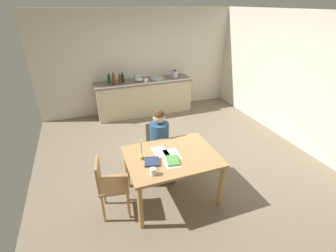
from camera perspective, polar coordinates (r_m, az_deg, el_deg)
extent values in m
cube|color=#7A6B56|center=(4.85, 1.65, -7.19)|extent=(5.20, 5.20, 0.04)
cube|color=beige|center=(6.63, -6.78, 14.72)|extent=(5.20, 0.12, 2.60)
cube|color=beige|center=(5.71, 27.30, 9.86)|extent=(0.12, 5.20, 2.60)
cube|color=beige|center=(6.54, -5.59, 6.65)|extent=(2.47, 0.60, 0.86)
cube|color=#72665B|center=(6.40, -5.77, 10.42)|extent=(2.51, 0.64, 0.04)
cube|color=tan|center=(3.52, 0.87, -7.21)|extent=(1.31, 0.99, 0.04)
cylinder|color=tan|center=(3.31, -6.51, -18.58)|extent=(0.07, 0.07, 0.71)
cylinder|color=tan|center=(3.67, 12.35, -13.67)|extent=(0.07, 0.07, 0.71)
cylinder|color=tan|center=(3.96, -9.68, -9.90)|extent=(0.07, 0.07, 0.71)
cylinder|color=tan|center=(4.27, 6.27, -6.63)|extent=(0.07, 0.07, 0.71)
cube|color=tan|center=(4.20, -2.08, -5.11)|extent=(0.40, 0.40, 0.04)
cube|color=tan|center=(4.25, -2.94, -1.46)|extent=(0.36, 0.03, 0.40)
cylinder|color=tan|center=(4.16, -3.51, -9.52)|extent=(0.04, 0.04, 0.46)
cylinder|color=tan|center=(4.25, 0.91, -8.56)|extent=(0.04, 0.04, 0.46)
cylinder|color=tan|center=(4.43, -4.84, -7.03)|extent=(0.04, 0.04, 0.46)
cylinder|color=tan|center=(4.52, -0.68, -6.20)|extent=(0.04, 0.04, 0.46)
cylinder|color=navy|center=(4.07, -2.05, -2.53)|extent=(0.32, 0.32, 0.50)
sphere|color=#D8AD8C|center=(3.90, -2.14, 2.06)|extent=(0.20, 0.20, 0.20)
sphere|color=#473323|center=(3.89, -2.15, 2.60)|extent=(0.19, 0.19, 0.19)
cylinder|color=#383847|center=(4.03, -2.20, -7.08)|extent=(0.13, 0.38, 0.13)
cylinder|color=#383847|center=(4.02, -1.25, -11.16)|extent=(0.10, 0.10, 0.45)
cylinder|color=#383847|center=(4.07, -0.05, -6.63)|extent=(0.13, 0.38, 0.13)
cylinder|color=#383847|center=(4.06, 0.91, -10.67)|extent=(0.10, 0.10, 0.45)
cube|color=tan|center=(3.51, -12.58, -13.32)|extent=(0.45, 0.45, 0.04)
cube|color=tan|center=(3.39, -16.11, -10.85)|extent=(0.08, 0.36, 0.40)
cylinder|color=tan|center=(3.54, -9.26, -17.85)|extent=(0.04, 0.04, 0.47)
cylinder|color=tan|center=(3.79, -9.59, -14.25)|extent=(0.04, 0.04, 0.47)
cylinder|color=tan|center=(3.56, -15.01, -18.30)|extent=(0.04, 0.04, 0.47)
cylinder|color=tan|center=(3.80, -14.87, -14.68)|extent=(0.04, 0.04, 0.47)
cylinder|color=white|center=(3.14, -3.54, -10.66)|extent=(0.08, 0.08, 0.09)
torus|color=white|center=(3.15, -2.73, -10.42)|extent=(0.06, 0.01, 0.06)
cylinder|color=gold|center=(3.45, -6.21, -7.34)|extent=(0.06, 0.06, 0.05)
cylinder|color=white|center=(3.36, -6.34, -5.19)|extent=(0.02, 0.02, 0.26)
cube|color=#519844|center=(3.38, 1.14, -8.13)|extent=(0.21, 0.27, 0.03)
cube|color=navy|center=(3.36, -3.80, -8.41)|extent=(0.25, 0.25, 0.03)
cube|color=white|center=(3.38, 0.85, -8.41)|extent=(0.24, 0.32, 0.00)
cube|color=white|center=(3.54, 0.94, -6.66)|extent=(0.22, 0.30, 0.00)
cube|color=white|center=(3.59, -1.81, -6.05)|extent=(0.21, 0.30, 0.00)
cylinder|color=#B2B7BC|center=(6.49, -2.57, 11.13)|extent=(0.36, 0.36, 0.04)
cylinder|color=silver|center=(6.61, -3.03, 12.32)|extent=(0.02, 0.02, 0.24)
cylinder|color=#194C23|center=(6.25, -13.71, 10.59)|extent=(0.07, 0.07, 0.21)
cylinder|color=#194C23|center=(6.22, -13.85, 11.77)|extent=(0.03, 0.03, 0.05)
cylinder|color=#593319|center=(6.15, -12.66, 10.55)|extent=(0.08, 0.08, 0.24)
cylinder|color=#593319|center=(6.11, -12.81, 11.90)|extent=(0.03, 0.03, 0.06)
cylinder|color=#593319|center=(6.19, -11.21, 10.65)|extent=(0.07, 0.07, 0.21)
cylinder|color=#593319|center=(6.15, -11.32, 11.82)|extent=(0.03, 0.03, 0.05)
cylinder|color=black|center=(6.29, -10.64, 10.96)|extent=(0.07, 0.07, 0.20)
cylinder|color=black|center=(6.26, -10.74, 12.09)|extent=(0.03, 0.03, 0.05)
ellipsoid|color=white|center=(6.34, -6.85, 10.82)|extent=(0.21, 0.21, 0.09)
cylinder|color=#B7BABF|center=(6.63, 1.57, 12.12)|extent=(0.18, 0.18, 0.18)
cone|color=#262628|center=(6.60, 1.58, 13.05)|extent=(0.11, 0.11, 0.04)
cylinder|color=silver|center=(6.54, -5.70, 11.01)|extent=(0.06, 0.06, 0.00)
cylinder|color=silver|center=(6.53, -5.72, 11.32)|extent=(0.01, 0.01, 0.07)
cone|color=silver|center=(6.51, -5.75, 11.95)|extent=(0.07, 0.07, 0.08)
cylinder|color=silver|center=(6.52, -6.69, 10.89)|extent=(0.06, 0.06, 0.00)
cylinder|color=silver|center=(6.51, -6.71, 11.20)|extent=(0.01, 0.01, 0.07)
cone|color=silver|center=(6.49, -6.74, 11.84)|extent=(0.07, 0.07, 0.08)
cylinder|color=silver|center=(6.50, -7.27, 10.82)|extent=(0.06, 0.06, 0.00)
cylinder|color=silver|center=(6.49, -7.29, 11.13)|extent=(0.01, 0.01, 0.07)
cone|color=silver|center=(6.47, -7.33, 11.77)|extent=(0.07, 0.07, 0.08)
cylinder|color=silver|center=(6.47, -8.59, 10.66)|extent=(0.06, 0.06, 0.00)
cylinder|color=silver|center=(6.46, -8.61, 10.97)|extent=(0.01, 0.01, 0.07)
cone|color=silver|center=(6.44, -8.66, 11.61)|extent=(0.07, 0.07, 0.08)
cylinder|color=white|center=(6.25, -5.28, 10.67)|extent=(0.09, 0.09, 0.10)
torus|color=white|center=(6.26, -4.85, 10.76)|extent=(0.07, 0.01, 0.07)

